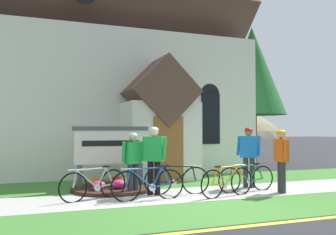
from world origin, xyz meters
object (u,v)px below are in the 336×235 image
Objects in this scene: bicycle_red at (149,184)px; roadside_conifer at (252,71)px; bicycle_black at (94,184)px; bicycle_green at (247,178)px; cyclist_in_red_jersey at (249,152)px; cyclist_in_blue_jersey at (154,155)px; cyclist_in_white_jersey at (281,156)px; bicycle_blue at (227,182)px; bicycle_white at (177,180)px; cyclist_in_yellow_jersey at (133,159)px; church_sign at (111,147)px.

roadside_conifer is at bearing 42.57° from bicycle_red.
bicycle_black reaches higher than bicycle_green.
cyclist_in_blue_jersey is (-2.98, -0.22, 0.00)m from cyclist_in_red_jersey.
bicycle_green is 1.10m from cyclist_in_white_jersey.
bicycle_red reaches higher than bicycle_green.
cyclist_in_red_jersey reaches higher than bicycle_green.
bicycle_black is at bearing 167.32° from bicycle_blue.
bicycle_red is 0.27× the size of roadside_conifer.
bicycle_black is 0.97× the size of cyclist_in_red_jersey.
cyclist_in_blue_jersey is at bearing 153.43° from bicycle_blue.
bicycle_white is 0.92× the size of bicycle_red.
bicycle_green is 1.01× the size of cyclist_in_blue_jersey.
roadside_conifer is (7.48, 5.82, 3.57)m from cyclist_in_yellow_jersey.
roadside_conifer is (7.35, 6.75, 4.11)m from bicycle_red.
cyclist_in_yellow_jersey is 0.91× the size of cyclist_in_blue_jersey.
bicycle_blue is 9.73m from roadside_conifer.
cyclist_in_blue_jersey is 0.26× the size of roadside_conifer.
cyclist_in_red_jersey reaches higher than bicycle_black.
church_sign is 1.14m from cyclist_in_yellow_jersey.
bicycle_white is at bearing -6.79° from cyclist_in_blue_jersey.
cyclist_in_yellow_jersey reaches higher than bicycle_blue.
bicycle_red is 1.08× the size of cyclist_in_white_jersey.
cyclist_in_blue_jersey is (0.46, -0.34, 0.12)m from cyclist_in_yellow_jersey.
cyclist_in_blue_jersey is at bearing 164.86° from cyclist_in_white_jersey.
cyclist_in_yellow_jersey reaches higher than bicycle_black.
bicycle_blue is 0.25× the size of roadside_conifer.
bicycle_white is 1.31m from bicycle_blue.
cyclist_in_yellow_jersey is at bearing 143.48° from cyclist_in_blue_jersey.
bicycle_white is 1.26m from cyclist_in_yellow_jersey.
cyclist_in_blue_jersey reaches higher than bicycle_black.
bicycle_blue is 1.72m from cyclist_in_white_jersey.
cyclist_in_red_jersey reaches higher than bicycle_blue.
cyclist_in_yellow_jersey is at bearing 167.65° from bicycle_green.
cyclist_in_red_jersey is (3.80, -1.17, -0.15)m from church_sign.
church_sign is 3.43m from bicycle_blue.
bicycle_green is (3.38, -1.72, -0.82)m from church_sign.
church_sign is 3.98m from cyclist_in_red_jersey.
bicycle_green is at bearing -127.72° from cyclist_in_red_jersey.
bicycle_green is at bearing -12.35° from cyclist_in_yellow_jersey.
cyclist_in_yellow_jersey is (-1.06, 0.41, 0.55)m from bicycle_white.
bicycle_black is at bearing -175.92° from cyclist_in_blue_jersey.
bicycle_red is (0.49, -1.99, -0.80)m from church_sign.
cyclist_in_red_jersey is at bearing 13.82° from bicycle_red.
bicycle_green is (4.10, -0.21, -0.01)m from bicycle_black.
bicycle_white is at bearing -172.92° from cyclist_in_red_jersey.
church_sign reaches higher than bicycle_white.
church_sign is at bearing 150.88° from cyclist_in_white_jersey.
bicycle_red is at bearing -21.56° from bicycle_black.
bicycle_black is at bearing 158.44° from bicycle_red.
bicycle_white is at bearing -135.85° from roadside_conifer.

